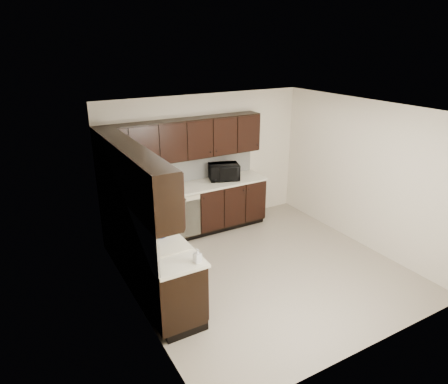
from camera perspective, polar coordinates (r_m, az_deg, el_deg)
The scene contains 20 objects.
floor at distance 6.43m, azimuth 5.71°, elevation -10.97°, with size 4.00×4.00×0.00m, color #A69A89.
ceiling at distance 5.54m, azimuth 6.65°, elevation 11.58°, with size 4.00×4.00×0.00m, color white.
wall_back at distance 7.49m, azimuth -2.77°, elevation 4.33°, with size 4.00×0.02×2.50m, color beige.
wall_left at distance 5.05m, azimuth -12.74°, elevation -4.65°, with size 0.02×4.00×2.50m, color beige.
wall_right at distance 7.17m, azimuth 19.30°, elevation 2.38°, with size 0.02×4.00×2.50m, color beige.
wall_front at distance 4.56m, azimuth 21.01°, elevation -8.55°, with size 4.00×0.02×2.50m, color beige.
lower_cabinets at distance 6.65m, azimuth -6.90°, elevation -5.79°, with size 3.00×2.80×0.90m.
countertop at distance 6.44m, azimuth -7.11°, elevation -1.77°, with size 3.03×2.83×0.04m.
backsplash at distance 6.46m, azimuth -9.65°, elevation 0.65°, with size 3.00×2.80×0.48m.
upper_cabinets at distance 6.21m, azimuth -8.61°, elevation 5.62°, with size 3.00×2.80×0.70m.
dishwasher at distance 6.95m, azimuth -5.60°, elevation -3.29°, with size 0.58×0.04×0.78m.
sink at distance 5.29m, azimuth -9.07°, elevation -7.62°, with size 0.54×0.82×0.42m.
microwave at distance 7.42m, azimuth -0.02°, elevation 2.90°, with size 0.54×0.37×0.30m, color black.
soap_bottle_a at distance 4.73m, azimuth -3.83°, elevation -9.04°, with size 0.08×0.08×0.17m, color gray.
soap_bottle_b at distance 6.17m, azimuth -14.47°, elevation -2.04°, with size 0.08×0.08×0.21m, color gray.
toaster_oven at distance 6.77m, azimuth -15.16°, elevation 0.07°, with size 0.38×0.28×0.24m, color #ADADB0.
storage_bin at distance 6.14m, azimuth -12.79°, elevation -2.08°, with size 0.52×0.39×0.20m, color silver.
blue_pitcher at distance 5.33m, azimuth -9.14°, elevation -5.06°, with size 0.18×0.18×0.27m, color navy.
teal_tumbler at distance 5.97m, azimuth -10.94°, elevation -2.67°, with size 0.09×0.09×0.19m, color #0D8F79.
paper_towel_roll at distance 6.41m, azimuth -12.82°, elevation -0.53°, with size 0.14×0.14×0.32m, color white.
Camera 1 is at (-3.23, -4.41, 3.39)m, focal length 32.00 mm.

